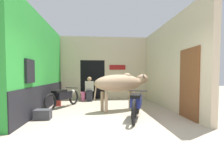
{
  "coord_description": "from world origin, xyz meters",
  "views": [
    {
      "loc": [
        -0.37,
        -3.74,
        1.24
      ],
      "look_at": [
        0.15,
        2.4,
        0.93
      ],
      "focal_mm": 28.0,
      "sensor_mm": 36.0,
      "label": 1
    }
  ],
  "objects_px": {
    "cow": "(121,83)",
    "bucket": "(58,103)",
    "motorcycle_near": "(136,103)",
    "plastic_stool": "(83,96)",
    "crate": "(43,114)",
    "shopkeeper_seated": "(89,88)",
    "motorcycle_far": "(63,97)"
  },
  "relations": [
    {
      "from": "motorcycle_far",
      "to": "crate",
      "type": "height_order",
      "value": "motorcycle_far"
    },
    {
      "from": "motorcycle_far",
      "to": "plastic_stool",
      "type": "height_order",
      "value": "motorcycle_far"
    },
    {
      "from": "motorcycle_near",
      "to": "plastic_stool",
      "type": "xyz_separation_m",
      "value": [
        -1.78,
        3.5,
        -0.21
      ]
    },
    {
      "from": "cow",
      "to": "shopkeeper_seated",
      "type": "xyz_separation_m",
      "value": [
        -1.21,
        2.29,
        -0.34
      ]
    },
    {
      "from": "shopkeeper_seated",
      "to": "plastic_stool",
      "type": "xyz_separation_m",
      "value": [
        -0.3,
        0.04,
        -0.38
      ]
    },
    {
      "from": "cow",
      "to": "shopkeeper_seated",
      "type": "relative_size",
      "value": 1.86
    },
    {
      "from": "plastic_stool",
      "to": "crate",
      "type": "xyz_separation_m",
      "value": [
        -0.85,
        -3.39,
        -0.09
      ]
    },
    {
      "from": "shopkeeper_seated",
      "to": "bucket",
      "type": "distance_m",
      "value": 1.77
    },
    {
      "from": "motorcycle_far",
      "to": "crate",
      "type": "distance_m",
      "value": 1.84
    },
    {
      "from": "motorcycle_far",
      "to": "shopkeeper_seated",
      "type": "bearing_deg",
      "value": 58.77
    },
    {
      "from": "motorcycle_near",
      "to": "bucket",
      "type": "bearing_deg",
      "value": 139.93
    },
    {
      "from": "crate",
      "to": "bucket",
      "type": "relative_size",
      "value": 1.69
    },
    {
      "from": "motorcycle_near",
      "to": "shopkeeper_seated",
      "type": "bearing_deg",
      "value": 113.12
    },
    {
      "from": "motorcycle_near",
      "to": "shopkeeper_seated",
      "type": "distance_m",
      "value": 3.77
    },
    {
      "from": "cow",
      "to": "bucket",
      "type": "bearing_deg",
      "value": 155.69
    },
    {
      "from": "motorcycle_far",
      "to": "plastic_stool",
      "type": "distance_m",
      "value": 1.71
    },
    {
      "from": "plastic_stool",
      "to": "motorcycle_far",
      "type": "bearing_deg",
      "value": -111.93
    },
    {
      "from": "cow",
      "to": "bucket",
      "type": "distance_m",
      "value": 2.78
    },
    {
      "from": "motorcycle_near",
      "to": "crate",
      "type": "relative_size",
      "value": 4.43
    },
    {
      "from": "crate",
      "to": "bucket",
      "type": "distance_m",
      "value": 2.15
    },
    {
      "from": "shopkeeper_seated",
      "to": "plastic_stool",
      "type": "bearing_deg",
      "value": 173.01
    },
    {
      "from": "shopkeeper_seated",
      "to": "bucket",
      "type": "xyz_separation_m",
      "value": [
        -1.22,
        -1.2,
        -0.48
      ]
    },
    {
      "from": "crate",
      "to": "shopkeeper_seated",
      "type": "bearing_deg",
      "value": 70.98
    },
    {
      "from": "cow",
      "to": "motorcycle_near",
      "type": "xyz_separation_m",
      "value": [
        0.27,
        -1.17,
        -0.52
      ]
    },
    {
      "from": "motorcycle_near",
      "to": "plastic_stool",
      "type": "distance_m",
      "value": 3.94
    },
    {
      "from": "cow",
      "to": "bucket",
      "type": "height_order",
      "value": "cow"
    },
    {
      "from": "shopkeeper_seated",
      "to": "crate",
      "type": "relative_size",
      "value": 2.63
    },
    {
      "from": "motorcycle_far",
      "to": "plastic_stool",
      "type": "relative_size",
      "value": 4.3
    },
    {
      "from": "crate",
      "to": "cow",
      "type": "bearing_deg",
      "value": 24.12
    },
    {
      "from": "shopkeeper_seated",
      "to": "crate",
      "type": "distance_m",
      "value": 3.58
    },
    {
      "from": "motorcycle_far",
      "to": "bucket",
      "type": "bearing_deg",
      "value": 129.04
    },
    {
      "from": "motorcycle_near",
      "to": "motorcycle_far",
      "type": "xyz_separation_m",
      "value": [
        -2.42,
        1.92,
        -0.02
      ]
    }
  ]
}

